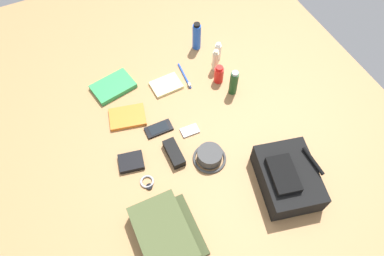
{
  "coord_description": "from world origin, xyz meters",
  "views": [
    {
      "loc": [
        0.78,
        -0.37,
        1.42
      ],
      "look_at": [
        0.0,
        0.0,
        0.04
      ],
      "focal_mm": 32.67,
      "sensor_mm": 36.0,
      "label": 1
    }
  ],
  "objects_px": {
    "wallet": "(131,162)",
    "sunglasses_case": "(174,153)",
    "shampoo_bottle": "(234,83)",
    "cell_phone": "(159,129)",
    "deodorant_spray": "(197,36)",
    "sunscreen_spray": "(219,74)",
    "backpack": "(287,178)",
    "notepad": "(165,85)",
    "toothpaste_tube": "(218,52)",
    "wristwatch": "(147,182)",
    "bucket_hat": "(210,156)",
    "travel_guidebook": "(127,117)",
    "toothbrush": "(185,77)",
    "lotion_bottle": "(215,60)",
    "media_player": "(190,131)",
    "toiletry_pouch": "(164,234)",
    "paperback_novel": "(113,87)"
  },
  "relations": [
    {
      "from": "lotion_bottle",
      "to": "cell_phone",
      "type": "bearing_deg",
      "value": -61.48
    },
    {
      "from": "toiletry_pouch",
      "to": "sunglasses_case",
      "type": "distance_m",
      "value": 0.37
    },
    {
      "from": "deodorant_spray",
      "to": "notepad",
      "type": "xyz_separation_m",
      "value": [
        0.18,
        -0.27,
        -0.07
      ]
    },
    {
      "from": "media_player",
      "to": "sunglasses_case",
      "type": "xyz_separation_m",
      "value": [
        0.09,
        -0.12,
        0.01
      ]
    },
    {
      "from": "shampoo_bottle",
      "to": "toothbrush",
      "type": "height_order",
      "value": "shampoo_bottle"
    },
    {
      "from": "shampoo_bottle",
      "to": "notepad",
      "type": "height_order",
      "value": "shampoo_bottle"
    },
    {
      "from": "bucket_hat",
      "to": "toiletry_pouch",
      "type": "bearing_deg",
      "value": -53.37
    },
    {
      "from": "paperback_novel",
      "to": "sunglasses_case",
      "type": "height_order",
      "value": "sunglasses_case"
    },
    {
      "from": "deodorant_spray",
      "to": "toothbrush",
      "type": "bearing_deg",
      "value": -40.74
    },
    {
      "from": "shampoo_bottle",
      "to": "cell_phone",
      "type": "distance_m",
      "value": 0.44
    },
    {
      "from": "backpack",
      "to": "toiletry_pouch",
      "type": "height_order",
      "value": "backpack"
    },
    {
      "from": "toothpaste_tube",
      "to": "wristwatch",
      "type": "xyz_separation_m",
      "value": [
        0.52,
        -0.62,
        -0.05
      ]
    },
    {
      "from": "toothpaste_tube",
      "to": "paperback_novel",
      "type": "bearing_deg",
      "value": -94.53
    },
    {
      "from": "bucket_hat",
      "to": "wristwatch",
      "type": "relative_size",
      "value": 2.15
    },
    {
      "from": "deodorant_spray",
      "to": "wallet",
      "type": "relative_size",
      "value": 1.52
    },
    {
      "from": "bucket_hat",
      "to": "travel_guidebook",
      "type": "bearing_deg",
      "value": -144.97
    },
    {
      "from": "shampoo_bottle",
      "to": "cell_phone",
      "type": "xyz_separation_m",
      "value": [
        0.05,
        -0.43,
        -0.07
      ]
    },
    {
      "from": "backpack",
      "to": "wallet",
      "type": "xyz_separation_m",
      "value": [
        -0.38,
        -0.57,
        -0.05
      ]
    },
    {
      "from": "toothpaste_tube",
      "to": "shampoo_bottle",
      "type": "distance_m",
      "value": 0.24
    },
    {
      "from": "deodorant_spray",
      "to": "media_player",
      "type": "relative_size",
      "value": 1.95
    },
    {
      "from": "sunscreen_spray",
      "to": "cell_phone",
      "type": "distance_m",
      "value": 0.43
    },
    {
      "from": "lotion_bottle",
      "to": "notepad",
      "type": "xyz_separation_m",
      "value": [
        -0.0,
        -0.29,
        -0.06
      ]
    },
    {
      "from": "travel_guidebook",
      "to": "notepad",
      "type": "distance_m",
      "value": 0.27
    },
    {
      "from": "deodorant_spray",
      "to": "sunscreen_spray",
      "type": "height_order",
      "value": "deodorant_spray"
    },
    {
      "from": "toothbrush",
      "to": "notepad",
      "type": "bearing_deg",
      "value": -85.52
    },
    {
      "from": "travel_guidebook",
      "to": "wallet",
      "type": "height_order",
      "value": "wallet"
    },
    {
      "from": "bucket_hat",
      "to": "cell_phone",
      "type": "bearing_deg",
      "value": -148.9
    },
    {
      "from": "deodorant_spray",
      "to": "wristwatch",
      "type": "bearing_deg",
      "value": -40.34
    },
    {
      "from": "bucket_hat",
      "to": "sunscreen_spray",
      "type": "bearing_deg",
      "value": 147.4
    },
    {
      "from": "toothpaste_tube",
      "to": "sunscreen_spray",
      "type": "relative_size",
      "value": 1.06
    },
    {
      "from": "media_player",
      "to": "cell_phone",
      "type": "bearing_deg",
      "value": -119.08
    },
    {
      "from": "sunscreen_spray",
      "to": "toiletry_pouch",
      "type": "bearing_deg",
      "value": -42.19
    },
    {
      "from": "shampoo_bottle",
      "to": "paperback_novel",
      "type": "distance_m",
      "value": 0.62
    },
    {
      "from": "toothpaste_tube",
      "to": "shampoo_bottle",
      "type": "relative_size",
      "value": 0.73
    },
    {
      "from": "toiletry_pouch",
      "to": "deodorant_spray",
      "type": "distance_m",
      "value": 1.06
    },
    {
      "from": "sunscreen_spray",
      "to": "wallet",
      "type": "distance_m",
      "value": 0.63
    },
    {
      "from": "sunscreen_spray",
      "to": "paperback_novel",
      "type": "bearing_deg",
      "value": -110.13
    },
    {
      "from": "media_player",
      "to": "wallet",
      "type": "relative_size",
      "value": 0.78
    },
    {
      "from": "wallet",
      "to": "sunglasses_case",
      "type": "relative_size",
      "value": 0.79
    },
    {
      "from": "backpack",
      "to": "media_player",
      "type": "relative_size",
      "value": 4.03
    },
    {
      "from": "bucket_hat",
      "to": "lotion_bottle",
      "type": "relative_size",
      "value": 1.14
    },
    {
      "from": "paperback_novel",
      "to": "toothbrush",
      "type": "distance_m",
      "value": 0.38
    },
    {
      "from": "backpack",
      "to": "media_player",
      "type": "xyz_separation_m",
      "value": [
        -0.42,
        -0.26,
        -0.06
      ]
    },
    {
      "from": "sunglasses_case",
      "to": "notepad",
      "type": "bearing_deg",
      "value": 162.61
    },
    {
      "from": "shampoo_bottle",
      "to": "wristwatch",
      "type": "relative_size",
      "value": 2.11
    },
    {
      "from": "deodorant_spray",
      "to": "media_player",
      "type": "distance_m",
      "value": 0.56
    },
    {
      "from": "travel_guidebook",
      "to": "media_player",
      "type": "xyz_separation_m",
      "value": [
        0.2,
        0.24,
        -0.0
      ]
    },
    {
      "from": "backpack",
      "to": "notepad",
      "type": "relative_size",
      "value": 2.31
    },
    {
      "from": "travel_guidebook",
      "to": "bucket_hat",
      "type": "bearing_deg",
      "value": 35.03
    },
    {
      "from": "toothbrush",
      "to": "shampoo_bottle",
      "type": "bearing_deg",
      "value": 43.5
    }
  ]
}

